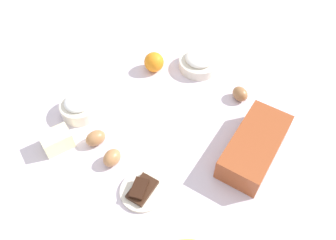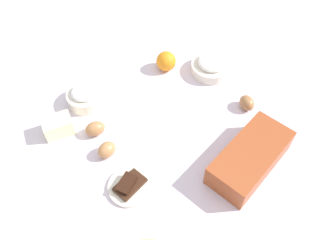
% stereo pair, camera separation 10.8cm
% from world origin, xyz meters
% --- Properties ---
extents(ground_plane, '(2.40, 2.40, 0.02)m').
position_xyz_m(ground_plane, '(0.00, 0.00, -0.01)').
color(ground_plane, silver).
extents(loaf_pan, '(0.30, 0.19, 0.08)m').
position_xyz_m(loaf_pan, '(-0.11, 0.26, 0.04)').
color(loaf_pan, '#9E4723').
rests_on(loaf_pan, ground_plane).
extents(flour_bowl, '(0.15, 0.15, 0.07)m').
position_xyz_m(flour_bowl, '(-0.29, -0.12, 0.03)').
color(flour_bowl, silver).
rests_on(flour_bowl, ground_plane).
extents(sugar_bowl, '(0.13, 0.13, 0.07)m').
position_xyz_m(sugar_bowl, '(0.16, -0.26, 0.03)').
color(sugar_bowl, silver).
rests_on(sugar_bowl, ground_plane).
extents(orange_fruit, '(0.07, 0.07, 0.07)m').
position_xyz_m(orange_fruit, '(-0.16, -0.23, 0.04)').
color(orange_fruit, orange).
rests_on(orange_fruit, ground_plane).
extents(butter_block, '(0.10, 0.08, 0.06)m').
position_xyz_m(butter_block, '(0.29, -0.20, 0.03)').
color(butter_block, '#F4EDB2').
rests_on(butter_block, ground_plane).
extents(egg_near_butter, '(0.07, 0.06, 0.05)m').
position_xyz_m(egg_near_butter, '(0.21, -0.03, 0.02)').
color(egg_near_butter, '#B77C4B').
rests_on(egg_near_butter, ground_plane).
extents(egg_beside_bowl, '(0.06, 0.07, 0.05)m').
position_xyz_m(egg_beside_bowl, '(-0.27, 0.09, 0.02)').
color(egg_beside_bowl, '#9F6A40').
rests_on(egg_beside_bowl, ground_plane).
extents(egg_loose, '(0.07, 0.06, 0.05)m').
position_xyz_m(egg_loose, '(0.20, -0.12, 0.02)').
color(egg_loose, '#AE7547').
rests_on(egg_loose, ground_plane).
extents(chocolate_plate, '(0.13, 0.13, 0.03)m').
position_xyz_m(chocolate_plate, '(0.22, 0.11, 0.01)').
color(chocolate_plate, silver).
rests_on(chocolate_plate, ground_plane).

